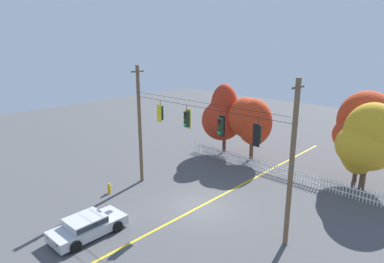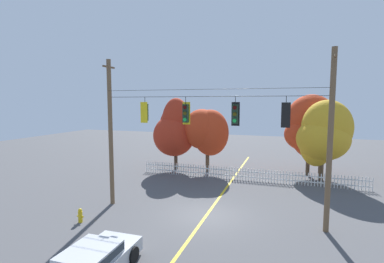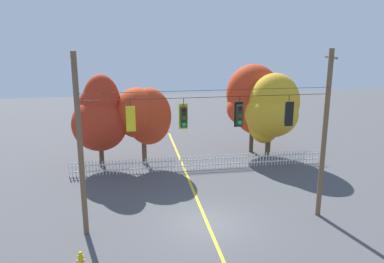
# 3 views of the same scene
# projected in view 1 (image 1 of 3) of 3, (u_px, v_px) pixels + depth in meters

# --- Properties ---
(ground) EXTENTS (80.00, 80.00, 0.00)m
(ground) POSITION_uv_depth(u_px,v_px,m) (200.00, 206.00, 21.66)
(ground) COLOR #4C4C4F
(lane_centerline_stripe) EXTENTS (0.16, 36.00, 0.01)m
(lane_centerline_stripe) POSITION_uv_depth(u_px,v_px,m) (200.00, 206.00, 21.66)
(lane_centerline_stripe) COLOR gold
(lane_centerline_stripe) RESTS_ON ground
(signal_support_span) EXTENTS (12.38, 1.10, 8.82)m
(signal_support_span) POSITION_uv_depth(u_px,v_px,m) (201.00, 141.00, 20.47)
(signal_support_span) COLOR brown
(signal_support_span) RESTS_ON ground
(traffic_signal_northbound_secondary) EXTENTS (0.43, 0.38, 1.48)m
(traffic_signal_northbound_secondary) POSITION_uv_depth(u_px,v_px,m) (160.00, 113.00, 22.59)
(traffic_signal_northbound_secondary) COLOR black
(traffic_signal_eastbound_side) EXTENTS (0.43, 0.38, 1.53)m
(traffic_signal_eastbound_side) POSITION_uv_depth(u_px,v_px,m) (187.00, 119.00, 20.96)
(traffic_signal_eastbound_side) COLOR black
(traffic_signal_westbound_side) EXTENTS (0.43, 0.38, 1.54)m
(traffic_signal_westbound_side) POSITION_uv_depth(u_px,v_px,m) (221.00, 126.00, 19.16)
(traffic_signal_westbound_side) COLOR black
(traffic_signal_southbound_primary) EXTENTS (0.43, 0.38, 1.54)m
(traffic_signal_southbound_primary) POSITION_uv_depth(u_px,v_px,m) (258.00, 135.00, 17.49)
(traffic_signal_southbound_primary) COLOR black
(white_picket_fence) EXTENTS (17.88, 0.06, 1.00)m
(white_picket_fence) POSITION_uv_depth(u_px,v_px,m) (277.00, 170.00, 26.42)
(white_picket_fence) COLOR white
(white_picket_fence) RESTS_ON ground
(autumn_maple_near_fence) EXTENTS (3.83, 3.74, 6.68)m
(autumn_maple_near_fence) POSITION_uv_depth(u_px,v_px,m) (222.00, 115.00, 31.13)
(autumn_maple_near_fence) COLOR #473828
(autumn_maple_near_fence) RESTS_ON ground
(autumn_maple_mid) EXTENTS (4.04, 3.23, 5.69)m
(autumn_maple_mid) POSITION_uv_depth(u_px,v_px,m) (250.00, 120.00, 29.19)
(autumn_maple_mid) COLOR brown
(autumn_maple_mid) RESTS_ON ground
(autumn_oak_far_east) EXTENTS (4.31, 3.86, 6.96)m
(autumn_oak_far_east) POSITION_uv_depth(u_px,v_px,m) (364.00, 131.00, 24.72)
(autumn_oak_far_east) COLOR #473828
(autumn_oak_far_east) RESTS_ON ground
(autumn_maple_far_west) EXTENTS (4.17, 3.65, 6.48)m
(autumn_maple_far_west) POSITION_uv_depth(u_px,v_px,m) (367.00, 142.00, 22.95)
(autumn_maple_far_west) COLOR brown
(autumn_maple_far_west) RESTS_ON ground
(parked_car) EXTENTS (2.04, 4.15, 1.15)m
(parked_car) POSITION_uv_depth(u_px,v_px,m) (87.00, 225.00, 18.30)
(parked_car) COLOR #B7BABF
(parked_car) RESTS_ON ground
(fire_hydrant) EXTENTS (0.38, 0.22, 0.75)m
(fire_hydrant) POSITION_uv_depth(u_px,v_px,m) (109.00, 188.00, 23.47)
(fire_hydrant) COLOR gold
(fire_hydrant) RESTS_ON ground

